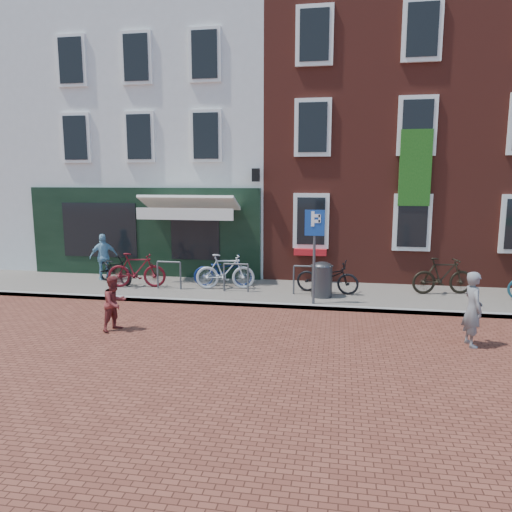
% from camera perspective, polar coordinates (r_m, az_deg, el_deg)
% --- Properties ---
extents(ground, '(80.00, 80.00, 0.00)m').
position_cam_1_polar(ground, '(12.44, 3.25, -6.23)').
color(ground, brown).
extents(sidewalk, '(24.00, 3.00, 0.10)m').
position_cam_1_polar(sidewalk, '(13.80, 8.12, -4.52)').
color(sidewalk, slate).
rests_on(sidewalk, ground).
extents(building_stucco, '(8.00, 8.00, 9.00)m').
position_cam_1_polar(building_stucco, '(19.98, -8.93, 12.57)').
color(building_stucco, silver).
rests_on(building_stucco, ground).
extents(building_brick_mid, '(6.00, 8.00, 10.00)m').
position_cam_1_polar(building_brick_mid, '(18.99, 12.13, 14.17)').
color(building_brick_mid, maroon).
rests_on(building_brick_mid, ground).
extents(filler_left, '(7.00, 8.00, 9.00)m').
position_cam_1_polar(filler_left, '(23.47, -26.90, 11.20)').
color(filler_left, silver).
rests_on(filler_left, ground).
extents(litter_bin, '(0.56, 0.56, 1.03)m').
position_cam_1_polar(litter_bin, '(13.22, 7.82, -2.54)').
color(litter_bin, '#3D3D3F').
rests_on(litter_bin, sidewalk).
extents(parking_sign, '(0.50, 0.08, 2.43)m').
position_cam_1_polar(parking_sign, '(12.26, 6.95, 1.95)').
color(parking_sign, '#4C4C4F').
rests_on(parking_sign, sidewalk).
extents(woman, '(0.44, 0.60, 1.51)m').
position_cam_1_polar(woman, '(10.49, 24.32, -5.76)').
color(woman, slate).
rests_on(woman, ground).
extents(boy, '(0.66, 0.73, 1.22)m').
position_cam_1_polar(boy, '(11.01, -16.43, -5.39)').
color(boy, maroon).
rests_on(boy, ground).
extents(cafe_person, '(0.92, 0.75, 1.47)m').
position_cam_1_polar(cafe_person, '(16.00, -17.61, -0.10)').
color(cafe_person, '#7FB3CE').
rests_on(cafe_person, sidewalk).
extents(bicycle_0, '(1.83, 1.45, 0.93)m').
position_cam_1_polar(bicycle_0, '(15.41, -16.39, -1.41)').
color(bicycle_0, black).
rests_on(bicycle_0, sidewalk).
extents(bicycle_1, '(1.77, 0.78, 1.03)m').
position_cam_1_polar(bicycle_1, '(14.65, -13.97, -1.64)').
color(bicycle_1, '#590E15').
rests_on(bicycle_1, sidewalk).
extents(bicycle_2, '(1.86, 0.97, 0.93)m').
position_cam_1_polar(bicycle_2, '(14.44, -3.91, -1.75)').
color(bicycle_2, navy).
rests_on(bicycle_2, sidewalk).
extents(bicycle_3, '(1.77, 0.79, 1.03)m').
position_cam_1_polar(bicycle_3, '(14.04, -3.66, -1.85)').
color(bicycle_3, '#BBBBBD').
rests_on(bicycle_3, sidewalk).
extents(bicycle_4, '(1.85, 0.93, 0.93)m').
position_cam_1_polar(bicycle_4, '(13.68, 8.47, -2.45)').
color(bicycle_4, black).
rests_on(bicycle_4, sidewalk).
extents(bicycle_5, '(1.78, 0.82, 1.03)m').
position_cam_1_polar(bicycle_5, '(14.37, 21.27, -2.21)').
color(bicycle_5, black).
rests_on(bicycle_5, sidewalk).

